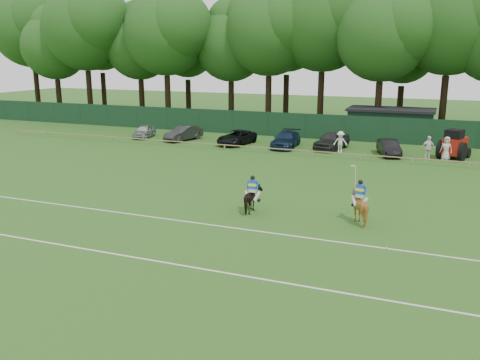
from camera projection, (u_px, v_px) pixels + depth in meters
The scene contains 21 objects.
ground at pixel (210, 218), 26.58m from camera, with size 160.00×160.00×0.00m, color #1E4C14.
horse_dark at pixel (252, 199), 27.37m from camera, with size 0.78×1.71×1.44m, color black.
horse_chestnut at pixel (359, 207), 25.65m from camera, with size 1.36×1.53×1.69m, color brown.
sedan_silver at pixel (144, 131), 51.81m from camera, with size 1.50×3.74×1.27m, color #B4B6BA.
sedan_grey at pixel (183, 133), 50.12m from camera, with size 1.51×4.33×1.43m, color #29292B.
suv_black at pixel (237, 137), 47.89m from camera, with size 2.20×4.77×1.32m, color black.
sedan_navy at pixel (286, 140), 46.38m from camera, with size 2.01×4.95×1.44m, color #112037.
hatch_grey at pixel (332, 140), 45.47m from camera, with size 1.89×4.69×1.60m, color #2B2B2D.
estate_black at pixel (389, 148), 42.71m from camera, with size 1.41×4.05×1.34m, color black.
spectator_left at pixel (340, 142), 43.80m from camera, with size 1.21×0.70×1.87m, color silver.
spectator_mid at pixel (428, 148), 40.72m from camera, with size 1.15×0.48×1.97m, color white.
spectator_right at pixel (446, 149), 40.65m from camera, with size 0.94×0.61×1.93m, color silver.
rider_dark at pixel (252, 187), 27.19m from camera, with size 0.93×0.41×1.41m.
rider_chestnut at pixel (360, 192), 25.46m from camera, with size 0.93×0.68×2.05m.
polo_ball at pixel (387, 248), 22.34m from camera, with size 0.09×0.09×0.09m, color silver.
pitch_lines at pixel (178, 240), 23.42m from camera, with size 60.00×5.10×0.01m.
pitch_rail at pixel (301, 150), 42.68m from camera, with size 62.10×0.10×0.50m.
perimeter_fence at pixel (325, 127), 50.59m from camera, with size 92.08×0.08×2.50m.
utility_shed at pixel (390, 123), 51.05m from camera, with size 8.40×4.40×3.04m.
tree_row at pixel (357, 130), 57.37m from camera, with size 96.00×12.00×21.00m, color #26561C, non-canonical shape.
tractor at pixel (454, 145), 41.22m from camera, with size 2.76×3.36×2.43m.
Camera 1 is at (10.88, -22.90, 8.37)m, focal length 38.00 mm.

